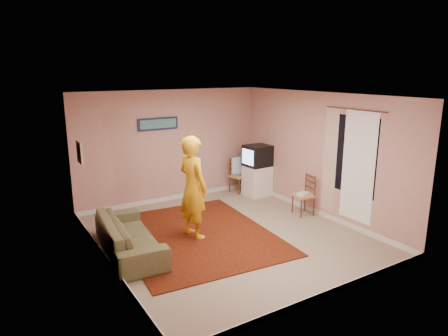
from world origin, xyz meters
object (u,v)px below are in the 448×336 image
crt_tv (257,156)px  chair_b (304,191)px  chair_a (239,172)px  person (193,187)px  tv_cabinet (257,180)px  sofa (129,236)px

crt_tv → chair_b: (0.04, -1.62, -0.47)m
chair_a → chair_b: 2.08m
chair_b → person: bearing=-85.3°
tv_cabinet → chair_b: bearing=-88.8°
chair_a → person: 2.97m
sofa → tv_cabinet: bearing=-63.4°
tv_cabinet → person: bearing=-150.1°
crt_tv → chair_a: bearing=116.7°
tv_cabinet → sofa: (-3.75, -1.47, -0.07)m
chair_b → person: size_ratio=0.25×
person → crt_tv: bearing=-70.0°
chair_b → person: (-2.54, 0.18, 0.42)m
person → chair_b: bearing=-104.0°
crt_tv → person: bearing=-152.3°
tv_cabinet → crt_tv: 0.63m
chair_a → crt_tv: bearing=-74.9°
sofa → chair_b: bearing=-87.2°
chair_a → chair_b: chair_a is taller
tv_cabinet → chair_a: chair_a is taller
crt_tv → chair_b: 1.69m
tv_cabinet → chair_a: size_ratio=1.57×
tv_cabinet → crt_tv: crt_tv is taller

